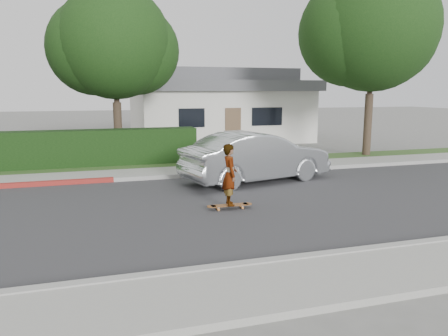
# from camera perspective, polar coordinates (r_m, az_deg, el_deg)

# --- Properties ---
(ground) EXTENTS (120.00, 120.00, 0.00)m
(ground) POSITION_cam_1_polar(r_m,az_deg,el_deg) (11.13, -18.28, -6.20)
(ground) COLOR slate
(ground) RESTS_ON ground
(road) EXTENTS (60.00, 8.00, 0.01)m
(road) POSITION_cam_1_polar(r_m,az_deg,el_deg) (11.13, -18.28, -6.18)
(road) COLOR #2D2D30
(road) RESTS_ON ground
(curb_near) EXTENTS (60.00, 0.20, 0.15)m
(curb_near) POSITION_cam_1_polar(r_m,az_deg,el_deg) (7.24, -18.92, -14.51)
(curb_near) COLOR #9E9E99
(curb_near) RESTS_ON ground
(sidewalk_near) EXTENTS (60.00, 1.60, 0.12)m
(sidewalk_near) POSITION_cam_1_polar(r_m,az_deg,el_deg) (6.44, -19.16, -17.91)
(sidewalk_near) COLOR gray
(sidewalk_near) RESTS_ON ground
(curb_far) EXTENTS (60.00, 0.20, 0.15)m
(curb_far) POSITION_cam_1_polar(r_m,az_deg,el_deg) (15.10, -18.02, -1.68)
(curb_far) COLOR #9E9E99
(curb_far) RESTS_ON ground
(sidewalk_far) EXTENTS (60.00, 1.60, 0.12)m
(sidewalk_far) POSITION_cam_1_polar(r_m,az_deg,el_deg) (15.98, -17.97, -1.10)
(sidewalk_far) COLOR gray
(sidewalk_far) RESTS_ON ground
(planting_strip) EXTENTS (60.00, 1.60, 0.10)m
(planting_strip) POSITION_cam_1_polar(r_m,az_deg,el_deg) (17.56, -17.90, -0.16)
(planting_strip) COLOR #2D4C1E
(planting_strip) RESTS_ON ground
(tree_center) EXTENTS (5.66, 4.84, 7.44)m
(tree_center) POSITION_cam_1_polar(r_m,az_deg,el_deg) (20.01, -14.18, 15.17)
(tree_center) COLOR #33261C
(tree_center) RESTS_ON ground
(tree_right) EXTENTS (6.32, 5.60, 8.56)m
(tree_right) POSITION_cam_1_polar(r_m,az_deg,el_deg) (21.36, 18.56, 16.57)
(tree_right) COLOR #33261C
(tree_right) RESTS_ON ground
(house) EXTENTS (10.60, 8.60, 4.30)m
(house) POSITION_cam_1_polar(r_m,az_deg,el_deg) (27.79, -1.02, 8.16)
(house) COLOR beige
(house) RESTS_ON ground
(skateboard) EXTENTS (1.20, 0.26, 0.11)m
(skateboard) POSITION_cam_1_polar(r_m,az_deg,el_deg) (11.28, 0.74, -4.90)
(skateboard) COLOR #CF7C39
(skateboard) RESTS_ON ground
(skateboarder) EXTENTS (0.43, 0.61, 1.58)m
(skateboarder) POSITION_cam_1_polar(r_m,az_deg,el_deg) (11.10, 0.75, -0.88)
(skateboarder) COLOR white
(skateboarder) RESTS_ON skateboard
(car_silver) EXTENTS (5.37, 2.97, 1.68)m
(car_silver) POSITION_cam_1_polar(r_m,az_deg,el_deg) (14.60, 4.27, 1.45)
(car_silver) COLOR silver
(car_silver) RESTS_ON ground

